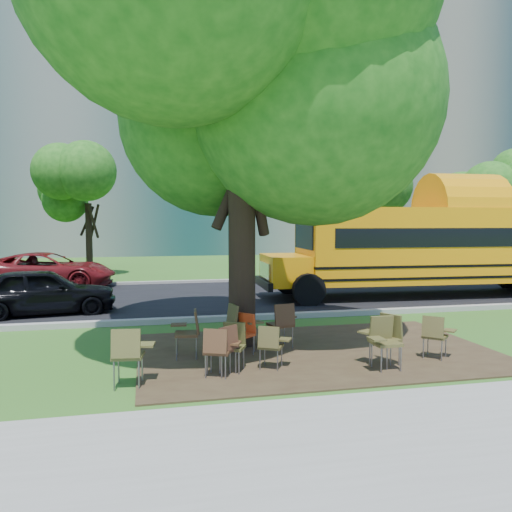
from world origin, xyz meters
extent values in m
plane|color=#325A1C|center=(0.00, 0.00, 0.00)|extent=(160.00, 160.00, 0.00)
cube|color=gray|center=(0.00, -5.00, 0.02)|extent=(60.00, 4.00, 0.04)
cube|color=#382819|center=(1.00, -0.50, 0.01)|extent=(7.00, 4.50, 0.03)
cube|color=black|center=(0.00, 7.00, 0.02)|extent=(80.00, 8.00, 0.04)
cube|color=gray|center=(0.00, 3.00, 0.07)|extent=(80.00, 0.25, 0.14)
cube|color=gray|center=(0.00, 11.10, 0.07)|extent=(80.00, 0.25, 0.14)
cube|color=slate|center=(-8.00, 36.00, 11.00)|extent=(38.00, 16.00, 22.00)
cube|color=gray|center=(24.00, 38.00, 12.50)|extent=(30.00, 16.00, 25.00)
cylinder|color=black|center=(-5.00, 16.00, 1.75)|extent=(0.32, 0.32, 3.50)
sphere|color=#185513|center=(-5.00, 16.00, 4.22)|extent=(4.80, 4.80, 4.80)
cylinder|color=black|center=(8.00, 14.00, 2.10)|extent=(0.38, 0.38, 4.20)
sphere|color=#185513|center=(8.00, 14.00, 5.04)|extent=(5.60, 5.60, 5.60)
cylinder|color=black|center=(16.00, 13.00, 1.80)|extent=(0.34, 0.34, 3.60)
sphere|color=#185513|center=(16.00, 13.00, 4.35)|extent=(5.00, 5.00, 5.00)
cylinder|color=black|center=(-0.36, 0.32, 2.26)|extent=(0.56, 0.56, 4.51)
sphere|color=#185513|center=(-0.36, 0.32, 5.59)|extent=(7.17, 7.17, 7.17)
cube|color=orange|center=(8.44, 5.63, 1.81)|extent=(11.34, 3.05, 2.50)
cube|color=black|center=(8.75, 5.62, 2.09)|extent=(10.72, 3.07, 0.61)
cube|color=orange|center=(2.19, 5.91, 1.02)|extent=(1.43, 2.30, 0.97)
cube|color=black|center=(8.44, 5.63, 1.17)|extent=(11.36, 3.09, 0.08)
cube|color=black|center=(8.44, 5.63, 0.80)|extent=(11.36, 3.09, 0.08)
cylinder|color=black|center=(2.57, 4.62, 0.51)|extent=(1.03, 0.35, 1.02)
cylinder|color=black|center=(2.68, 7.17, 0.51)|extent=(1.03, 0.35, 1.02)
cylinder|color=black|center=(11.46, 6.77, 0.51)|extent=(1.03, 0.35, 1.02)
cube|color=brown|center=(-2.61, -1.84, 0.50)|extent=(0.52, 0.50, 0.06)
cube|color=brown|center=(-2.64, -2.03, 0.74)|extent=(0.45, 0.16, 0.45)
cube|color=brown|center=(-2.33, -1.72, 0.63)|extent=(0.28, 0.34, 0.03)
cylinder|color=slate|center=(-2.77, -1.62, 0.25)|extent=(0.03, 0.03, 0.50)
cylinder|color=slate|center=(-2.45, -2.05, 0.25)|extent=(0.03, 0.03, 0.50)
cube|color=#4E301C|center=(-1.16, -1.69, 0.45)|extent=(0.54, 0.53, 0.05)
cube|color=#4E301C|center=(-1.23, -1.85, 0.66)|extent=(0.40, 0.24, 0.40)
cube|color=#4E301C|center=(-0.89, -1.66, 0.57)|extent=(0.31, 0.34, 0.03)
cylinder|color=slate|center=(-1.25, -1.47, 0.22)|extent=(0.02, 0.02, 0.45)
cylinder|color=slate|center=(-1.07, -1.91, 0.22)|extent=(0.02, 0.02, 0.45)
cube|color=#442618|center=(-1.09, -1.59, 0.45)|extent=(0.58, 0.57, 0.05)
cube|color=#442618|center=(-0.98, -1.74, 0.67)|extent=(0.38, 0.32, 0.40)
cube|color=#442618|center=(-0.98, -1.33, 0.57)|extent=(0.35, 0.36, 0.03)
cylinder|color=slate|center=(-1.33, -1.56, 0.23)|extent=(0.02, 0.02, 0.45)
cylinder|color=slate|center=(-0.85, -1.63, 0.23)|extent=(0.02, 0.02, 0.45)
cube|color=#47431E|center=(-0.89, -1.47, 0.44)|extent=(0.54, 0.53, 0.05)
cube|color=#47431E|center=(-0.81, -1.31, 0.66)|extent=(0.40, 0.25, 0.39)
cube|color=#47431E|center=(-1.16, -1.50, 0.56)|extent=(0.31, 0.34, 0.03)
cylinder|color=slate|center=(-0.81, -1.70, 0.22)|extent=(0.02, 0.02, 0.44)
cylinder|color=slate|center=(-0.97, -1.25, 0.22)|extent=(0.02, 0.02, 0.44)
cube|color=#4B4320|center=(-0.19, -1.45, 0.42)|extent=(0.52, 0.51, 0.05)
cube|color=#4B4320|center=(-0.27, -1.60, 0.62)|extent=(0.37, 0.26, 0.37)
cube|color=#4B4320|center=(0.07, -1.44, 0.53)|extent=(0.30, 0.33, 0.03)
cylinder|color=slate|center=(-0.25, -1.24, 0.21)|extent=(0.02, 0.02, 0.42)
cylinder|color=slate|center=(-0.12, -1.66, 0.21)|extent=(0.02, 0.02, 0.42)
cube|color=brown|center=(1.77, -1.94, 0.49)|extent=(0.45, 0.43, 0.05)
cube|color=brown|center=(1.77, -1.75, 0.72)|extent=(0.43, 0.10, 0.43)
cube|color=brown|center=(1.51, -2.09, 0.62)|extent=(0.24, 0.30, 0.03)
cylinder|color=slate|center=(1.95, -2.13, 0.24)|extent=(0.03, 0.03, 0.49)
cylinder|color=slate|center=(1.59, -1.76, 0.24)|extent=(0.03, 0.03, 0.49)
cube|color=brown|center=(1.85, -1.73, 0.49)|extent=(0.59, 0.60, 0.05)
cube|color=brown|center=(2.02, -1.64, 0.73)|extent=(0.29, 0.43, 0.44)
cube|color=brown|center=(1.59, -1.57, 0.62)|extent=(0.38, 0.35, 0.03)
cylinder|color=slate|center=(1.77, -1.98, 0.24)|extent=(0.03, 0.03, 0.49)
cylinder|color=slate|center=(1.93, -1.48, 0.24)|extent=(0.03, 0.03, 0.49)
cube|color=brown|center=(3.01, -1.48, 0.44)|extent=(0.57, 0.57, 0.05)
cube|color=brown|center=(2.88, -1.61, 0.66)|extent=(0.34, 0.34, 0.39)
cube|color=brown|center=(3.27, -1.55, 0.56)|extent=(0.35, 0.35, 0.03)
cylinder|color=slate|center=(3.01, -1.25, 0.22)|extent=(0.02, 0.02, 0.44)
cylinder|color=slate|center=(3.01, -1.72, 0.22)|extent=(0.02, 0.02, 0.44)
cube|color=#452D18|center=(-1.58, -0.44, 0.48)|extent=(0.47, 0.49, 0.05)
cube|color=#452D18|center=(-1.39, -0.46, 0.72)|extent=(0.14, 0.44, 0.43)
cube|color=#452D18|center=(-1.71, -0.17, 0.61)|extent=(0.32, 0.27, 0.03)
cylinder|color=slate|center=(-1.78, -0.60, 0.24)|extent=(0.03, 0.03, 0.48)
cylinder|color=slate|center=(-1.38, -0.27, 0.24)|extent=(0.03, 0.03, 0.48)
cube|color=#BB3814|center=(-0.53, -0.50, 0.43)|extent=(0.55, 0.55, 0.05)
cube|color=#BB3814|center=(-0.40, -0.39, 0.64)|extent=(0.32, 0.35, 0.38)
cube|color=#BB3814|center=(-0.78, -0.42, 0.54)|extent=(0.34, 0.33, 0.03)
cylinder|color=slate|center=(-0.55, -0.73, 0.21)|extent=(0.02, 0.02, 0.43)
cylinder|color=slate|center=(-0.51, -0.28, 0.21)|extent=(0.02, 0.02, 0.43)
cube|color=#443D1D|center=(-0.46, -0.14, 0.50)|extent=(0.53, 0.55, 0.06)
cube|color=#443D1D|center=(-0.65, -0.18, 0.75)|extent=(0.20, 0.46, 0.45)
cube|color=#443D1D|center=(-0.25, -0.37, 0.64)|extent=(0.36, 0.31, 0.03)
cylinder|color=slate|center=(-0.31, 0.08, 0.25)|extent=(0.03, 0.03, 0.50)
cylinder|color=slate|center=(-0.60, -0.37, 0.25)|extent=(0.03, 0.03, 0.50)
cube|color=#3E2716|center=(0.37, -0.04, 0.49)|extent=(0.53, 0.51, 0.05)
cube|color=#3E2716|center=(0.41, -0.24, 0.73)|extent=(0.45, 0.18, 0.44)
cube|color=#3E2716|center=(0.60, 0.15, 0.62)|extent=(0.29, 0.34, 0.03)
cylinder|color=slate|center=(0.16, 0.11, 0.25)|extent=(0.03, 0.03, 0.49)
cylinder|color=slate|center=(0.59, -0.19, 0.25)|extent=(0.03, 0.03, 0.49)
imported|color=black|center=(-5.13, 4.90, 0.67)|extent=(4.13, 2.20, 1.34)
imported|color=maroon|center=(-6.03, 10.80, 0.71)|extent=(5.31, 2.91, 1.41)
camera|label=1|loc=(-2.33, -9.82, 2.62)|focal=35.00mm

